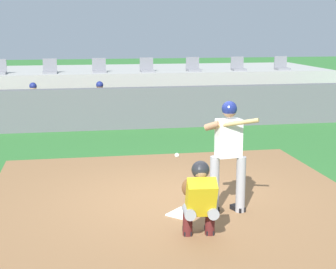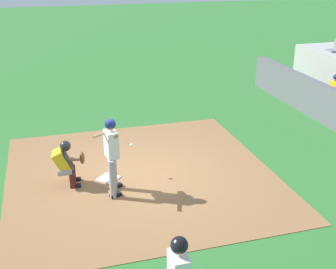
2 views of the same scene
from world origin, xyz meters
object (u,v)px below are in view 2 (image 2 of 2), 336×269
(batter_at_plate, at_px, (112,152))
(stadium_seat_0, at_px, (335,48))
(catcher_crouched, at_px, (67,161))
(dugout_player_0, at_px, (331,92))
(home_plate, at_px, (108,178))

(batter_at_plate, relative_size, stadium_seat_0, 3.76)
(catcher_crouched, distance_m, dugout_player_0, 9.52)
(home_plate, xyz_separation_m, catcher_crouched, (0.01, -0.93, 0.59))
(catcher_crouched, xyz_separation_m, stadium_seat_0, (-5.70, 11.11, 0.93))
(home_plate, distance_m, stadium_seat_0, 11.76)
(catcher_crouched, bearing_deg, home_plate, 90.72)
(home_plate, distance_m, dugout_player_0, 8.66)
(home_plate, relative_size, dugout_player_0, 0.34)
(home_plate, xyz_separation_m, stadium_seat_0, (-5.69, 10.18, 1.51))
(catcher_crouched, bearing_deg, stadium_seat_0, 117.16)
(dugout_player_0, bearing_deg, catcher_crouched, -72.41)
(batter_at_plate, bearing_deg, stadium_seat_0, 122.11)
(home_plate, bearing_deg, stadium_seat_0, 119.19)
(home_plate, distance_m, batter_at_plate, 1.23)
(dugout_player_0, height_order, stadium_seat_0, stadium_seat_0)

